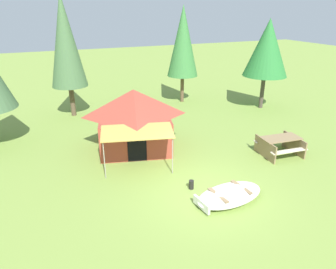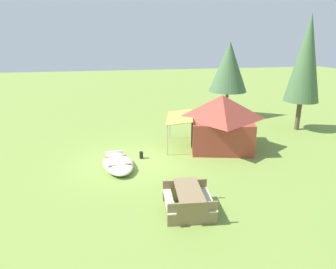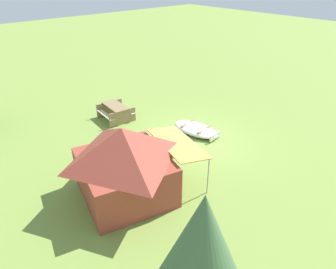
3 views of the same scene
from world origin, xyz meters
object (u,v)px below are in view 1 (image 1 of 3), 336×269
Objects in this scene: beached_rowboat at (229,195)px; pine_tree_back_left at (183,41)px; cooler_box at (137,153)px; pine_tree_far_center at (267,48)px; canvas_cabin_tent at (134,118)px; picnic_table at (280,144)px; pine_tree_back_right at (65,41)px; fuel_can at (191,185)px.

beached_rowboat is 12.01m from pine_tree_back_left.
pine_tree_far_center is (9.22, 3.59, 3.43)m from cooler_box.
beached_rowboat is 5.50m from canvas_cabin_tent.
picnic_table is 12.00m from pine_tree_back_right.
pine_tree_back_right is at bearing -179.20° from pine_tree_back_left.
pine_tree_back_left reaches higher than picnic_table.
picnic_table reaches higher than fuel_can.
cooler_box is at bearing -75.73° from pine_tree_back_right.
fuel_can is 11.14m from pine_tree_far_center.
beached_rowboat is 0.39× the size of pine_tree_back_right.
beached_rowboat is 4.60× the size of cooler_box.
canvas_cabin_tent is 8.65× the size of cooler_box.
fuel_can is 0.05× the size of pine_tree_back_left.
pine_tree_back_left is (5.29, 6.73, 3.65)m from cooler_box.
canvas_cabin_tent is at bearing 150.08° from picnic_table.
beached_rowboat reaches higher than fuel_can.
canvas_cabin_tent is 2.70× the size of picnic_table.
pine_tree_far_center is at bearing 16.27° from canvas_cabin_tent.
pine_tree_back_right reaches higher than pine_tree_far_center.
beached_rowboat is at bearing -52.84° from fuel_can.
pine_tree_back_left is (5.03, 5.76, 2.46)m from canvas_cabin_tent.
beached_rowboat is 1.44× the size of picnic_table.
pine_tree_back_right is 1.25× the size of pine_tree_far_center.
picnic_table is at bearing 28.03° from beached_rowboat.
cooler_box is 7.91m from pine_tree_back_right.
picnic_table is at bearing -87.70° from pine_tree_back_left.
canvas_cabin_tent reaches higher than fuel_can.
picnic_table is 6.04m from cooler_box.
pine_tree_back_right reaches higher than beached_rowboat.
fuel_can is (-4.66, -0.95, -0.32)m from picnic_table.
canvas_cabin_tent is at bearing 100.19° from fuel_can.
cooler_box is 0.09× the size of pine_tree_back_left.
beached_rowboat is 4.36m from picnic_table.
picnic_table is at bearing -121.97° from pine_tree_far_center.
fuel_can is at bearing -140.97° from pine_tree_far_center.
canvas_cabin_tent is 8.04m from pine_tree_back_left.
pine_tree_back_right reaches higher than picnic_table.
picnic_table reaches higher than beached_rowboat.
fuel_can is 10.83m from pine_tree_back_right.
pine_tree_back_right is (-7.34, 8.76, 3.65)m from picnic_table.
pine_tree_back_left is 0.91× the size of pine_tree_back_right.
pine_tree_back_right is (-1.69, 6.64, 3.95)m from cooler_box.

